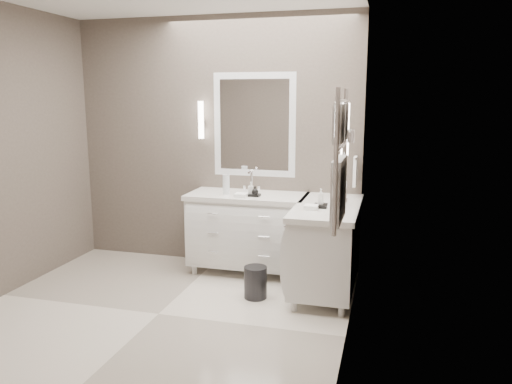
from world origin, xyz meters
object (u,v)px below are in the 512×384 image
(vanity_right, at_px, (327,243))
(towel_ladder, at_px, (339,167))
(waste_bin, at_px, (255,282))
(vanity_back, at_px, (248,228))

(vanity_right, xyz_separation_m, towel_ladder, (0.23, -1.30, 0.91))
(vanity_right, bearing_deg, towel_ladder, -80.16)
(towel_ladder, relative_size, waste_bin, 3.01)
(waste_bin, bearing_deg, towel_ladder, -49.16)
(vanity_back, height_order, towel_ladder, towel_ladder)
(vanity_back, relative_size, vanity_right, 1.00)
(towel_ladder, bearing_deg, waste_bin, 130.84)
(towel_ladder, xyz_separation_m, waste_bin, (-0.84, 0.97, -1.24))
(waste_bin, bearing_deg, vanity_back, 111.93)
(towel_ladder, bearing_deg, vanity_back, 124.10)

